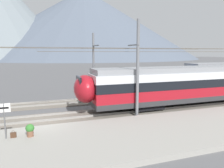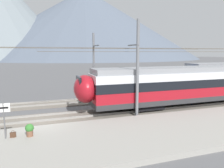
# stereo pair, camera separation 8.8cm
# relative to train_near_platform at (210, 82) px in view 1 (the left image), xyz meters

# --- Properties ---
(ground_plane) EXTENTS (400.00, 400.00, 0.00)m
(ground_plane) POSITION_rel_train_near_platform_xyz_m (-16.02, -1.38, -2.23)
(ground_plane) COLOR #565659
(platform_slab) EXTENTS (120.00, 6.42, 0.30)m
(platform_slab) POSITION_rel_train_near_platform_xyz_m (-16.02, -5.28, -2.08)
(platform_slab) COLOR gray
(platform_slab) RESTS_ON ground
(track_near) EXTENTS (120.00, 3.00, 0.28)m
(track_near) POSITION_rel_train_near_platform_xyz_m (-16.02, 0.00, -2.16)
(track_near) COLOR #6B6359
(track_near) RESTS_ON ground
(track_far) EXTENTS (120.00, 3.00, 0.28)m
(track_far) POSITION_rel_train_near_platform_xyz_m (-16.02, 4.94, -2.16)
(track_far) COLOR #6B6359
(track_far) RESTS_ON ground
(train_near_platform) EXTENTS (26.80, 2.97, 4.27)m
(train_near_platform) POSITION_rel_train_near_platform_xyz_m (0.00, 0.00, 0.00)
(train_near_platform) COLOR #2D2D30
(train_near_platform) RESTS_ON track_near
(catenary_mast_mid) EXTENTS (49.85, 2.03, 7.69)m
(catenary_mast_mid) POSITION_rel_train_near_platform_xyz_m (-8.82, -1.59, 1.80)
(catenary_mast_mid) COLOR slate
(catenary_mast_mid) RESTS_ON ground
(catenary_mast_far_side) EXTENTS (49.85, 2.66, 7.39)m
(catenary_mast_far_side) POSITION_rel_train_near_platform_xyz_m (-10.11, 7.10, 1.71)
(catenary_mast_far_side) COLOR slate
(catenary_mast_far_side) RESTS_ON ground
(platform_sign) EXTENTS (0.70, 0.08, 2.06)m
(platform_sign) POSITION_rel_train_near_platform_xyz_m (-18.03, -3.76, -0.41)
(platform_sign) COLOR #59595B
(platform_sign) RESTS_ON platform_slab
(handbag_near_sign) EXTENTS (0.32, 0.18, 0.42)m
(handbag_near_sign) POSITION_rel_train_near_platform_xyz_m (-17.64, -3.70, -1.78)
(handbag_near_sign) COLOR #472D1E
(handbag_near_sign) RESTS_ON platform_slab
(potted_plant_platform_edge) EXTENTS (0.49, 0.49, 0.75)m
(potted_plant_platform_edge) POSITION_rel_train_near_platform_xyz_m (-16.73, -3.85, -1.49)
(potted_plant_platform_edge) COLOR brown
(potted_plant_platform_edge) RESTS_ON platform_slab
(mountain_central_peak) EXTENTS (205.93, 205.93, 63.61)m
(mountain_central_peak) POSITION_rel_train_near_platform_xyz_m (25.32, 186.96, 29.58)
(mountain_central_peak) COLOR #515B6B
(mountain_central_peak) RESTS_ON ground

